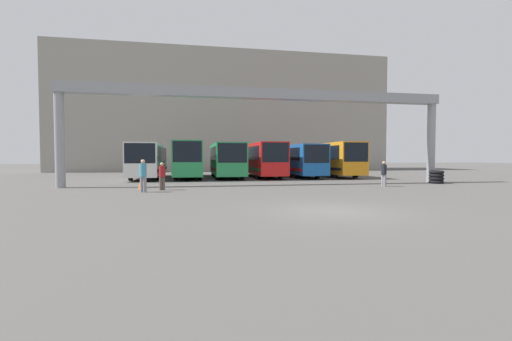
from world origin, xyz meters
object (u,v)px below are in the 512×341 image
at_px(traffic_cone, 141,183).
at_px(pedestrian_near_right, 384,173).
at_px(bus_slot_0, 149,159).
at_px(tire_stack, 436,177).
at_px(bus_slot_4, 295,159).
at_px(pedestrian_near_center, 143,175).
at_px(bus_slot_5, 332,158).
at_px(pedestrian_near_left, 162,175).
at_px(bus_slot_1, 188,158).
at_px(bus_slot_2, 226,158).
at_px(bus_slot_3, 262,158).

bearing_deg(traffic_cone, pedestrian_near_right, -3.90).
xyz_separation_m(bus_slot_0, pedestrian_near_right, (16.58, -12.00, -0.92)).
height_order(traffic_cone, tire_stack, tire_stack).
bearing_deg(traffic_cone, bus_slot_4, 41.08).
relative_size(pedestrian_near_right, pedestrian_near_center, 0.92).
height_order(bus_slot_0, pedestrian_near_center, bus_slot_0).
relative_size(bus_slot_5, traffic_cone, 13.88).
relative_size(pedestrian_near_left, tire_stack, 1.58).
xyz_separation_m(pedestrian_near_left, traffic_cone, (-1.33, 0.99, -0.50)).
bearing_deg(pedestrian_near_left, bus_slot_4, -149.94).
distance_m(bus_slot_1, bus_slot_4, 10.80).
distance_m(bus_slot_2, pedestrian_near_center, 14.11).
bearing_deg(bus_slot_3, pedestrian_near_right, -65.34).
bearing_deg(bus_slot_4, pedestrian_near_left, -133.65).
distance_m(bus_slot_0, bus_slot_3, 10.80).
bearing_deg(bus_slot_5, pedestrian_near_left, -143.31).
distance_m(bus_slot_2, pedestrian_near_left, 12.74).
height_order(bus_slot_2, pedestrian_near_right, bus_slot_2).
bearing_deg(pedestrian_near_center, bus_slot_1, -81.74).
bearing_deg(bus_slot_0, bus_slot_2, -1.90).
bearing_deg(pedestrian_near_right, tire_stack, -105.62).
distance_m(bus_slot_2, tire_stack, 17.87).
height_order(bus_slot_5, tire_stack, bus_slot_5).
bearing_deg(pedestrian_near_left, bus_slot_1, -112.81).
relative_size(bus_slot_0, bus_slot_2, 1.05).
height_order(pedestrian_near_left, pedestrian_near_center, pedestrian_near_center).
bearing_deg(pedestrian_near_center, pedestrian_near_right, -158.03).
bearing_deg(traffic_cone, tire_stack, 1.64).
xyz_separation_m(pedestrian_near_right, tire_stack, (5.30, 1.67, -0.41)).
height_order(bus_slot_2, bus_slot_5, bus_slot_5).
bearing_deg(bus_slot_0, bus_slot_4, 3.34).
distance_m(bus_slot_4, pedestrian_near_left, 17.66).
bearing_deg(bus_slot_5, bus_slot_1, 178.47).
bearing_deg(bus_slot_2, tire_stack, -34.51).
xyz_separation_m(bus_slot_2, tire_stack, (14.68, -10.10, -1.36)).
xyz_separation_m(bus_slot_2, traffic_cone, (-6.31, -10.70, -1.48)).
xyz_separation_m(pedestrian_near_left, tire_stack, (19.66, 1.59, -0.39)).
distance_m(bus_slot_0, bus_slot_5, 17.98).
distance_m(bus_slot_1, bus_slot_3, 7.20).
xyz_separation_m(bus_slot_3, pedestrian_near_right, (5.79, -12.61, -0.99)).
bearing_deg(bus_slot_3, tire_stack, -44.62).
height_order(bus_slot_4, traffic_cone, bus_slot_4).
relative_size(bus_slot_3, pedestrian_near_center, 6.45).
distance_m(bus_slot_1, bus_slot_5, 14.39).
xyz_separation_m(bus_slot_4, traffic_cone, (-13.50, -11.77, -1.43)).
bearing_deg(bus_slot_1, pedestrian_near_right, -43.26).
bearing_deg(pedestrian_near_right, bus_slot_1, 13.61).
xyz_separation_m(bus_slot_0, pedestrian_near_left, (2.21, -11.92, -0.94)).
xyz_separation_m(bus_slot_4, pedestrian_near_right, (2.19, -12.84, -0.91)).
xyz_separation_m(bus_slot_4, tire_stack, (7.49, -11.17, -1.32)).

